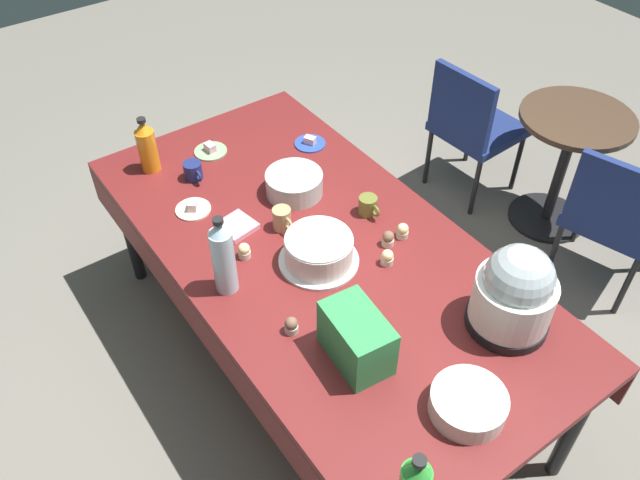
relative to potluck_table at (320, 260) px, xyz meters
The scene contains 24 objects.
ground 0.69m from the potluck_table, ahead, with size 9.00×9.00×0.00m, color slate.
potluck_table is the anchor object (origin of this frame).
frosted_layer_cake 0.14m from the potluck_table, 39.45° to the right, with size 0.32×0.32×0.13m.
slow_cooker 0.80m from the potluck_table, 24.62° to the left, with size 0.29×0.29×0.36m.
glass_salad_bowl 0.39m from the potluck_table, 162.02° to the left, with size 0.25×0.25×0.10m, color #B2C6BC.
ceramic_snack_bowl 0.88m from the potluck_table, ahead, with size 0.25×0.25×0.08m, color silver.
dessert_plate_cream 0.60m from the potluck_table, 149.23° to the right, with size 0.15×0.15×0.05m.
dessert_plate_sage 0.84m from the potluck_table, behind, with size 0.16×0.16×0.05m.
dessert_plate_cobalt 0.73m from the potluck_table, 148.31° to the left, with size 0.15×0.15×0.04m.
cupcake_rose 0.44m from the potluck_table, 49.14° to the right, with size 0.05×0.05×0.07m.
cupcake_lemon 0.32m from the potluck_table, 117.31° to the right, with size 0.05×0.05×0.07m.
cupcake_cocoa 0.29m from the potluck_table, 37.48° to the left, with size 0.05×0.05×0.07m.
cupcake_mint 0.36m from the potluck_table, 66.65° to the left, with size 0.05×0.05×0.07m.
cupcake_vanilla 0.29m from the potluck_table, 60.01° to the left, with size 0.05×0.05×0.07m.
soda_bottle_water 0.47m from the potluck_table, 94.97° to the right, with size 0.09×0.09×0.35m.
soda_bottle_orange_juice 0.96m from the potluck_table, 159.85° to the right, with size 0.09×0.09×0.27m.
coffee_mug_olive 0.32m from the potluck_table, 101.71° to the left, with size 0.12×0.08×0.08m.
coffee_mug_navy 0.74m from the potluck_table, 164.36° to the right, with size 0.12×0.08×0.08m.
coffee_mug_tan 0.23m from the potluck_table, 164.71° to the right, with size 0.12×0.08×0.10m.
soda_carton 0.56m from the potluck_table, 22.48° to the right, with size 0.26×0.16×0.20m, color #338C4C.
paper_napkin_stack 0.37m from the potluck_table, 144.96° to the right, with size 0.14×0.14×0.02m, color pink.
maroon_chair_left 1.57m from the potluck_table, 110.45° to the left, with size 0.46×0.46×0.85m.
maroon_chair_right 1.54m from the potluck_table, 73.98° to the left, with size 0.54×0.54×0.85m.
round_cafe_table 1.70m from the potluck_table, 91.70° to the left, with size 0.60×0.60×0.72m.
Camera 1 is at (1.51, -1.08, 2.58)m, focal length 36.39 mm.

